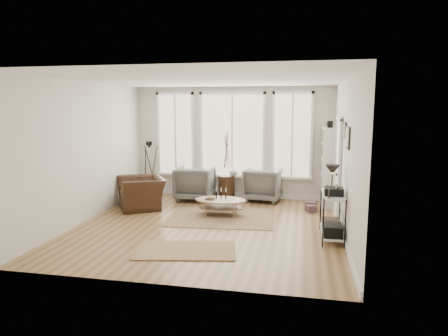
% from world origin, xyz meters
% --- Properties ---
extents(room, '(5.50, 5.54, 2.90)m').
position_xyz_m(room, '(0.02, 0.03, 1.43)').
color(room, '#997246').
rests_on(room, ground).
extents(bay_window, '(4.14, 0.12, 2.24)m').
position_xyz_m(bay_window, '(0.00, 2.71, 1.61)').
color(bay_window, '#DDB48E').
rests_on(bay_window, ground).
extents(door, '(0.09, 1.06, 2.22)m').
position_xyz_m(door, '(2.57, 1.15, 1.12)').
color(door, silver).
rests_on(door, ground).
extents(bookcase, '(0.31, 0.85, 2.06)m').
position_xyz_m(bookcase, '(2.44, 2.23, 0.96)').
color(bookcase, white).
rests_on(bookcase, ground).
extents(low_shelf, '(0.38, 1.08, 1.30)m').
position_xyz_m(low_shelf, '(2.38, -0.30, 0.51)').
color(low_shelf, white).
rests_on(low_shelf, ground).
extents(wall_art, '(0.04, 0.88, 0.44)m').
position_xyz_m(wall_art, '(2.58, -0.27, 1.88)').
color(wall_art, black).
rests_on(wall_art, ground).
extents(rug_main, '(2.37, 1.85, 0.01)m').
position_xyz_m(rug_main, '(0.13, 0.66, 0.01)').
color(rug_main, brown).
rests_on(rug_main, ground).
extents(rug_runner, '(1.79, 1.19, 0.01)m').
position_xyz_m(rug_runner, '(-0.05, -1.45, 0.01)').
color(rug_runner, brown).
rests_on(rug_runner, ground).
extents(coffee_table, '(1.14, 0.72, 0.52)m').
position_xyz_m(coffee_table, '(0.07, 0.85, 0.28)').
color(coffee_table, '#A1825F').
rests_on(coffee_table, ground).
extents(armchair_left, '(0.95, 0.98, 0.87)m').
position_xyz_m(armchair_left, '(-0.88, 2.20, 0.43)').
color(armchair_left, '#60605C').
rests_on(armchair_left, ground).
extents(armchair_right, '(1.00, 1.02, 0.84)m').
position_xyz_m(armchair_right, '(0.86, 2.45, 0.42)').
color(armchair_right, '#60605C').
rests_on(armchair_right, ground).
extents(side_table, '(0.42, 0.42, 1.76)m').
position_xyz_m(side_table, '(-0.08, 2.37, 0.85)').
color(side_table, '#341F13').
rests_on(side_table, ground).
extents(vase, '(0.27, 0.27, 0.26)m').
position_xyz_m(vase, '(0.09, 2.45, 0.76)').
color(vase, silver).
rests_on(vase, side_table).
extents(accent_chair, '(1.48, 1.43, 0.73)m').
position_xyz_m(accent_chair, '(-1.90, 1.13, 0.37)').
color(accent_chair, '#341F13').
rests_on(accent_chair, ground).
extents(tripod_camera, '(0.53, 0.53, 1.51)m').
position_xyz_m(tripod_camera, '(-2.06, 2.08, 0.69)').
color(tripod_camera, black).
rests_on(tripod_camera, ground).
extents(book_stack_near, '(0.28, 0.33, 0.19)m').
position_xyz_m(book_stack_near, '(2.05, 1.75, 0.10)').
color(book_stack_near, brown).
rests_on(book_stack_near, ground).
extents(book_stack_far, '(0.28, 0.31, 0.16)m').
position_xyz_m(book_stack_far, '(2.05, 1.52, 0.08)').
color(book_stack_far, brown).
rests_on(book_stack_far, ground).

